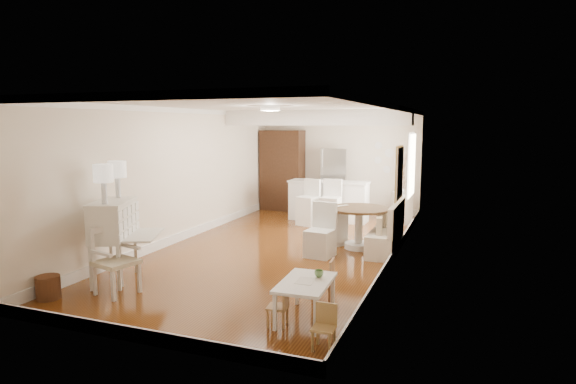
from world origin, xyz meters
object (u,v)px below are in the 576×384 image
Objects in this scene: gustavian_armchair at (116,261)px; kids_chair_b at (323,280)px; secretary_bureau at (114,241)px; sideboard at (402,208)px; bar_stool_left at (308,202)px; fridge at (346,182)px; pantry_cabinet at (282,170)px; slip_chair_far at (334,225)px; dining_table at (359,228)px; wicker_basket at (48,287)px; slip_chair_near at (320,230)px; kids_chair_c at (324,327)px; breakfast_counter at (329,201)px; kids_table at (305,300)px; bar_stool_right at (330,203)px; kids_chair_a at (278,306)px.

gustavian_armchair reaches higher than kids_chair_b.
sideboard is (3.61, 6.30, -0.27)m from secretary_bureau.
fridge is (0.52, 1.77, 0.34)m from bar_stool_left.
pantry_cabinet reaches higher than sideboard.
slip_chair_far is 4.36m from pantry_cabinet.
slip_chair_far is at bearing 166.33° from dining_table.
secretary_bureau reaches higher than bar_stool_left.
kids_chair_b is (3.67, 1.30, 0.14)m from wicker_basket.
bar_stool_left is at bearing -173.25° from sideboard.
kids_chair_b is at bearing -78.74° from fridge.
slip_chair_near is 2.89m from bar_stool_left.
kids_chair_c is 3.80m from slip_chair_near.
pantry_cabinet reaches higher than gustavian_armchair.
gustavian_armchair is at bearing 169.19° from kids_chair_c.
pantry_cabinet is at bearing -159.59° from kids_chair_b.
slip_chair_far reaches higher than kids_chair_c.
kids_chair_b is 0.30× the size of breakfast_counter.
kids_chair_b is at bearing -60.98° from gustavian_armchair.
dining_table is at bearing 92.24° from kids_table.
pantry_cabinet is at bearing 148.08° from sideboard.
breakfast_counter is at bearing 80.20° from bar_stool_left.
breakfast_counter reaches higher than kids_chair_b.
sideboard is at bearing -21.98° from fridge.
kids_chair_b is 5.79m from breakfast_counter.
bar_stool_right is (-1.26, 5.60, 0.32)m from kids_table.
kids_table is (2.87, 0.10, -0.24)m from gustavian_armchair.
bar_stool_left is (1.48, 5.18, -0.08)m from secretary_bureau.
slip_chair_far is at bearing 179.10° from kids_chair_a.
kids_chair_b is at bearing 88.00° from kids_table.
bar_stool_right reaches higher than dining_table.
pantry_cabinet reaches higher than secretary_bureau.
bar_stool_right is at bearing 45.92° from secretary_bureau.
kids_chair_a is 1.05m from kids_chair_b.
slip_chair_near reaches higher than kids_chair_b.
wicker_basket is 0.65× the size of kids_chair_c.
pantry_cabinet is (0.10, 6.98, 0.50)m from secretary_bureau.
bar_stool_right reaches higher than gustavian_armchair.
kids_table is at bearing -74.14° from gustavian_armchair.
kids_chair_c is (0.46, -0.73, 0.00)m from kids_table.
wicker_basket is at bearing -123.59° from slip_chair_near.
slip_chair_far is 0.36× the size of pantry_cabinet.
gustavian_armchair is 2.65m from kids_chair_a.
bar_stool_right is at bearing -166.89° from sideboard.
slip_chair_far reaches higher than kids_chair_b.
slip_chair_near is at bearing -179.02° from kids_chair_a.
slip_chair_far is at bearing 96.37° from slip_chair_near.
slip_chair_far is 0.41× the size of breakfast_counter.
secretary_bureau is at bearing -106.05° from fridge.
breakfast_counter is (-1.25, 6.60, 0.26)m from kids_chair_a.
slip_chair_near is at bearing -60.68° from pantry_cabinet.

